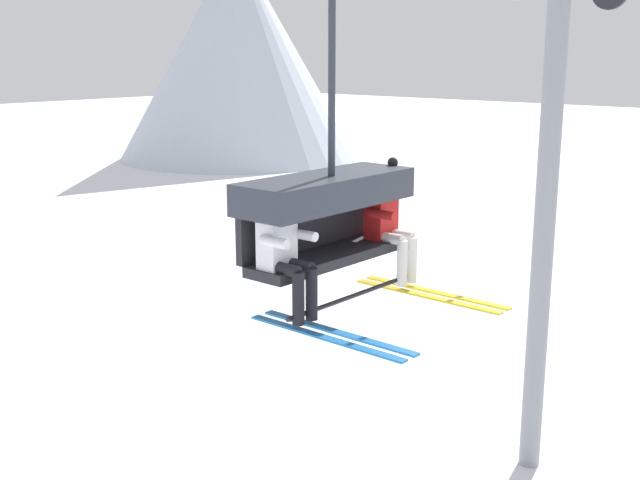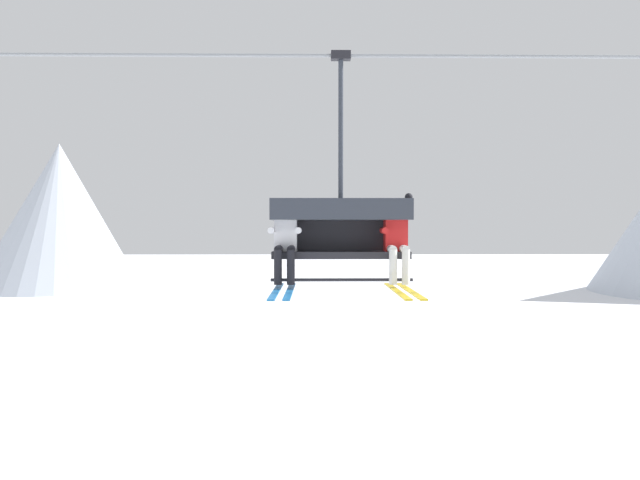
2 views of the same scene
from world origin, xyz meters
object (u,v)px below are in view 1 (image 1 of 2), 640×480
Objects in this scene: chairlift_chair at (326,203)px; skier_white at (287,253)px; lift_tower_far at (545,227)px; skier_red at (391,222)px.

skier_white is at bearing -164.38° from chairlift_chair.
chairlift_chair is at bearing -173.77° from lift_tower_far.
lift_tower_far is 6.69m from chairlift_chair.
skier_red is (1.58, 0.01, 0.02)m from skier_white.
chairlift_chair reaches higher than skier_white.
lift_tower_far reaches higher than skier_red.
lift_tower_far is 4.93× the size of skier_red.
chairlift_chair is 1.92× the size of skier_white.
lift_tower_far is 7.43m from skier_white.
chairlift_chair is at bearing 15.62° from skier_white.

